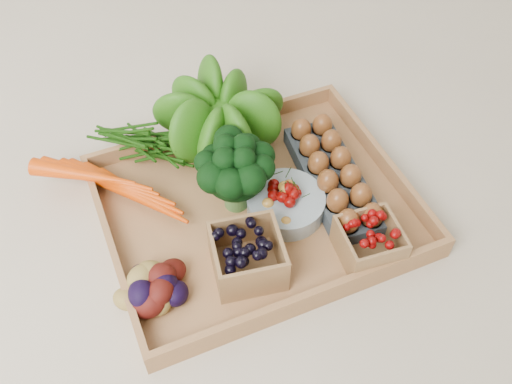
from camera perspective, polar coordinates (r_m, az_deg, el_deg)
name	(u,v)px	position (r m, az deg, el deg)	size (l,w,h in m)	color
ground	(256,212)	(1.07, 0.00, -2.06)	(4.00, 4.00, 0.00)	beige
tray	(256,210)	(1.07, 0.00, -1.81)	(0.55, 0.45, 0.01)	#AA7747
carrots	(122,187)	(1.09, -13.28, 0.54)	(0.23, 0.16, 0.05)	#E94304
lettuce	(221,111)	(1.12, -3.47, 8.07)	(0.17, 0.17, 0.17)	#21560D
broccoli	(236,183)	(1.02, -2.05, 0.86)	(0.15, 0.15, 0.12)	black
cherry_bowl	(286,204)	(1.04, 2.99, -1.20)	(0.14, 0.14, 0.04)	#8C9EA5
egg_carton	(333,180)	(1.09, 7.67, 1.21)	(0.10, 0.29, 0.03)	#333B40
potatoes	(151,284)	(0.94, -10.50, -9.01)	(0.14, 0.14, 0.08)	#3C0D09
punnet_blackberry	(247,256)	(0.95, -0.86, -6.41)	(0.12, 0.12, 0.08)	black
punnet_raspberry	(369,242)	(0.99, 11.24, -4.95)	(0.10, 0.10, 0.07)	#680404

